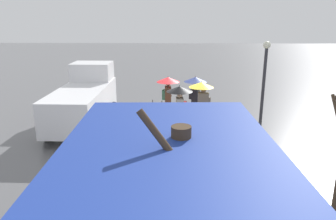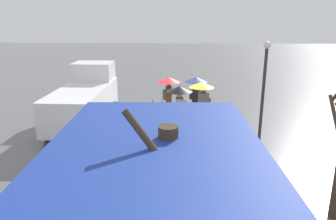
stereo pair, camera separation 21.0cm
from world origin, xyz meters
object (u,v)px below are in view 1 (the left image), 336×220
(cargo_van_parked_right, at_px, (84,100))
(pedestrian_black_side, at_px, (180,100))
(shopping_cart_vendor, at_px, (175,118))
(pedestrian_white_side, at_px, (168,89))
(hand_dolly_boxes, at_px, (154,117))
(pedestrian_far_side, at_px, (195,88))
(street_lamp, at_px, (264,81))
(pedestrian_pink_side, at_px, (202,94))

(cargo_van_parked_right, height_order, pedestrian_black_side, cargo_van_parked_right)
(shopping_cart_vendor, relative_size, pedestrian_white_side, 0.47)
(hand_dolly_boxes, distance_m, pedestrian_black_side, 1.52)
(pedestrian_far_side, bearing_deg, pedestrian_white_side, 3.82)
(shopping_cart_vendor, bearing_deg, hand_dolly_boxes, 9.57)
(street_lamp, bearing_deg, hand_dolly_boxes, -9.77)
(cargo_van_parked_right, bearing_deg, street_lamp, 168.56)
(pedestrian_far_side, height_order, street_lamp, street_lamp)
(cargo_van_parked_right, xyz_separation_m, pedestrian_black_side, (-4.23, 1.37, 0.39))
(pedestrian_far_side, bearing_deg, street_lamp, 138.38)
(pedestrian_black_side, height_order, pedestrian_far_side, same)
(street_lamp, bearing_deg, pedestrian_white_side, -29.55)
(pedestrian_white_side, bearing_deg, cargo_van_parked_right, 9.34)
(shopping_cart_vendor, xyz_separation_m, pedestrian_white_side, (0.35, -1.23, 1.00))
(cargo_van_parked_right, height_order, hand_dolly_boxes, cargo_van_parked_right)
(cargo_van_parked_right, relative_size, pedestrian_pink_side, 2.49)
(hand_dolly_boxes, distance_m, pedestrian_white_side, 1.73)
(hand_dolly_boxes, xyz_separation_m, pedestrian_black_side, (-1.06, 0.60, 0.91))
(cargo_van_parked_right, height_order, pedestrian_white_side, cargo_van_parked_right)
(cargo_van_parked_right, relative_size, street_lamp, 1.39)
(cargo_van_parked_right, distance_m, pedestrian_black_side, 4.46)
(hand_dolly_boxes, bearing_deg, street_lamp, 170.23)
(pedestrian_far_side, bearing_deg, pedestrian_black_side, 70.65)
(hand_dolly_boxes, xyz_separation_m, pedestrian_far_side, (-1.79, -1.46, 0.91))
(cargo_van_parked_right, distance_m, pedestrian_pink_side, 5.22)
(pedestrian_black_side, distance_m, pedestrian_far_side, 2.19)
(cargo_van_parked_right, xyz_separation_m, pedestrian_white_side, (-3.70, -0.61, 0.39))
(pedestrian_black_side, xyz_separation_m, pedestrian_white_side, (0.53, -1.98, 0.00))
(pedestrian_pink_side, height_order, pedestrian_far_side, same)
(shopping_cart_vendor, bearing_deg, pedestrian_black_side, 103.57)
(cargo_van_parked_right, height_order, street_lamp, street_lamp)
(pedestrian_white_side, bearing_deg, hand_dolly_boxes, 68.74)
(pedestrian_black_side, xyz_separation_m, pedestrian_far_side, (-0.72, -2.06, 0.00))
(shopping_cart_vendor, distance_m, pedestrian_pink_side, 1.52)
(pedestrian_black_side, bearing_deg, cargo_van_parked_right, -17.96)
(hand_dolly_boxes, bearing_deg, shopping_cart_vendor, -170.43)
(pedestrian_white_side, bearing_deg, street_lamp, 150.45)
(pedestrian_pink_side, height_order, pedestrian_black_side, same)
(cargo_van_parked_right, distance_m, hand_dolly_boxes, 3.30)
(pedestrian_black_side, bearing_deg, street_lamp, 177.64)
(shopping_cart_vendor, xyz_separation_m, street_lamp, (-3.38, 0.88, 1.80))
(shopping_cart_vendor, height_order, pedestrian_white_side, pedestrian_white_side)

